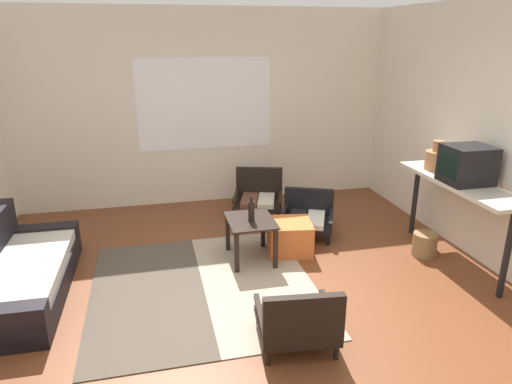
% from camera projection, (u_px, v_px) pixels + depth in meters
% --- Properties ---
extents(ground_plane, '(7.80, 7.80, 0.00)m').
position_uv_depth(ground_plane, '(253.00, 311.00, 4.11)').
color(ground_plane, brown).
extents(far_wall_with_window, '(5.60, 0.13, 2.70)m').
position_uv_depth(far_wall_with_window, '(204.00, 108.00, 6.50)').
color(far_wall_with_window, silver).
rests_on(far_wall_with_window, ground).
extents(side_wall_right, '(0.12, 6.60, 2.70)m').
position_uv_depth(side_wall_right, '(510.00, 140.00, 4.53)').
color(side_wall_right, silver).
rests_on(side_wall_right, ground).
extents(area_rug, '(2.12, 2.21, 0.01)m').
position_uv_depth(area_rug, '(203.00, 287.00, 4.50)').
color(area_rug, '#4C4238').
rests_on(area_rug, ground).
extents(couch, '(0.80, 1.83, 0.68)m').
position_uv_depth(couch, '(16.00, 275.00, 4.29)').
color(couch, black).
rests_on(couch, ground).
extents(coffee_table, '(0.49, 0.61, 0.47)m').
position_uv_depth(coffee_table, '(251.00, 228.00, 4.95)').
color(coffee_table, black).
rests_on(coffee_table, ground).
extents(armchair_by_window, '(0.78, 0.74, 0.61)m').
position_uv_depth(armchair_by_window, '(258.00, 195.00, 6.25)').
color(armchair_by_window, black).
rests_on(armchair_by_window, ground).
extents(armchair_striped_foreground, '(0.67, 0.65, 0.57)m').
position_uv_depth(armchair_striped_foreground, '(298.00, 321.00, 3.56)').
color(armchair_striped_foreground, black).
rests_on(armchair_striped_foreground, ground).
extents(armchair_corner, '(0.81, 0.80, 0.51)m').
position_uv_depth(armchair_corner, '(307.00, 215.00, 5.69)').
color(armchair_corner, black).
rests_on(armchair_corner, ground).
extents(ottoman_orange, '(0.53, 0.53, 0.36)m').
position_uv_depth(ottoman_orange, '(290.00, 237.00, 5.18)').
color(ottoman_orange, '#D1662D').
rests_on(ottoman_orange, ground).
extents(console_shelf, '(0.46, 1.65, 0.91)m').
position_uv_depth(console_shelf, '(459.00, 190.00, 4.79)').
color(console_shelf, beige).
rests_on(console_shelf, ground).
extents(crt_television, '(0.44, 0.39, 0.38)m').
position_uv_depth(crt_television, '(467.00, 165.00, 4.63)').
color(crt_television, black).
rests_on(crt_television, console_shelf).
extents(clay_vase, '(0.25, 0.25, 0.33)m').
position_uv_depth(clay_vase, '(437.00, 159.00, 5.12)').
color(clay_vase, '#A87047').
rests_on(clay_vase, console_shelf).
extents(glass_bottle, '(0.07, 0.07, 0.28)m').
position_uv_depth(glass_bottle, '(251.00, 211.00, 4.84)').
color(glass_bottle, black).
rests_on(glass_bottle, coffee_table).
extents(wicker_basket, '(0.26, 0.26, 0.26)m').
position_uv_depth(wicker_basket, '(425.00, 244.00, 5.12)').
color(wicker_basket, olive).
rests_on(wicker_basket, ground).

